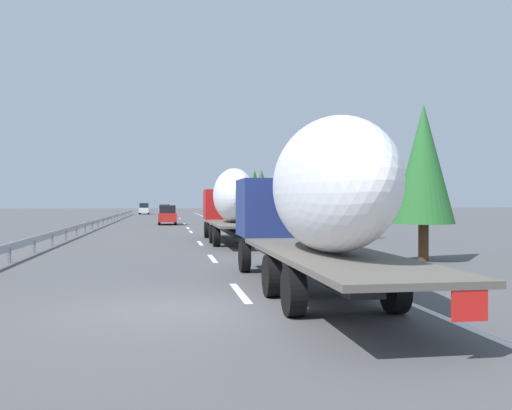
# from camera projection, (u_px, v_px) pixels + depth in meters

# --- Properties ---
(ground_plane) EXTENTS (260.00, 260.00, 0.00)m
(ground_plane) POSITION_uv_depth(u_px,v_px,m) (167.00, 227.00, 51.83)
(ground_plane) COLOR #4C4C4F
(lane_stripe_0) EXTENTS (3.20, 0.20, 0.01)m
(lane_stripe_0) POSITION_uv_depth(u_px,v_px,m) (240.00, 293.00, 14.59)
(lane_stripe_0) COLOR white
(lane_stripe_0) RESTS_ON ground_plane
(lane_stripe_1) EXTENTS (3.20, 0.20, 0.01)m
(lane_stripe_1) POSITION_uv_depth(u_px,v_px,m) (212.00, 259.00, 23.20)
(lane_stripe_1) COLOR white
(lane_stripe_1) RESTS_ON ground_plane
(lane_stripe_2) EXTENTS (3.20, 0.20, 0.01)m
(lane_stripe_2) POSITION_uv_depth(u_px,v_px,m) (200.00, 243.00, 31.58)
(lane_stripe_2) COLOR white
(lane_stripe_2) RESTS_ON ground_plane
(lane_stripe_3) EXTENTS (3.20, 0.20, 0.01)m
(lane_stripe_3) POSITION_uv_depth(u_px,v_px,m) (191.00, 232.00, 43.23)
(lane_stripe_3) COLOR white
(lane_stripe_3) RESTS_ON ground_plane
(lane_stripe_4) EXTENTS (3.20, 0.20, 0.01)m
(lane_stripe_4) POSITION_uv_depth(u_px,v_px,m) (188.00, 228.00, 48.96)
(lane_stripe_4) COLOR white
(lane_stripe_4) RESTS_ON ground_plane
(lane_stripe_5) EXTENTS (3.20, 0.20, 0.01)m
(lane_stripe_5) POSITION_uv_depth(u_px,v_px,m) (185.00, 224.00, 57.79)
(lane_stripe_5) COLOR white
(lane_stripe_5) RESTS_ON ground_plane
(lane_stripe_6) EXTENTS (3.20, 0.20, 0.01)m
(lane_stripe_6) POSITION_uv_depth(u_px,v_px,m) (180.00, 218.00, 75.61)
(lane_stripe_6) COLOR white
(lane_stripe_6) RESTS_ON ground_plane
(edge_line_right) EXTENTS (110.00, 0.20, 0.01)m
(edge_line_right) POSITION_uv_depth(u_px,v_px,m) (221.00, 224.00, 57.63)
(edge_line_right) COLOR white
(edge_line_right) RESTS_ON ground_plane
(truck_lead) EXTENTS (12.98, 2.55, 4.16)m
(truck_lead) POSITION_uv_depth(u_px,v_px,m) (231.00, 201.00, 32.23)
(truck_lead) COLOR #B21919
(truck_lead) RESTS_ON ground_plane
(truck_trailing) EXTENTS (13.61, 2.55, 4.28)m
(truck_trailing) POSITION_uv_depth(u_px,v_px,m) (314.00, 199.00, 14.22)
(truck_trailing) COLOR navy
(truck_trailing) RESTS_ON ground_plane
(car_red_compact) EXTENTS (4.33, 1.80, 1.94)m
(car_red_compact) POSITION_uv_depth(u_px,v_px,m) (167.00, 215.00, 56.13)
(car_red_compact) COLOR red
(car_red_compact) RESTS_ON ground_plane
(car_white_van) EXTENTS (4.06, 1.73, 1.97)m
(car_white_van) POSITION_uv_depth(u_px,v_px,m) (144.00, 209.00, 98.97)
(car_white_van) COLOR white
(car_white_van) RESTS_ON ground_plane
(car_silver_hatch) EXTENTS (4.30, 1.72, 1.83)m
(car_silver_hatch) POSITION_uv_depth(u_px,v_px,m) (165.00, 211.00, 83.71)
(car_silver_hatch) COLOR #ADB2B7
(car_silver_hatch) RESTS_ON ground_plane
(road_sign) EXTENTS (0.10, 0.90, 3.26)m
(road_sign) POSITION_uv_depth(u_px,v_px,m) (242.00, 202.00, 51.25)
(road_sign) COLOR gray
(road_sign) RESTS_ON ground_plane
(tree_0) EXTENTS (3.08, 3.08, 5.07)m
(tree_0) POSITION_uv_depth(u_px,v_px,m) (245.00, 196.00, 91.07)
(tree_0) COLOR #472D19
(tree_0) RESTS_ON ground_plane
(tree_1) EXTENTS (2.43, 2.43, 6.45)m
(tree_1) POSITION_uv_depth(u_px,v_px,m) (339.00, 176.00, 33.49)
(tree_1) COLOR #472D19
(tree_1) RESTS_ON ground_plane
(tree_2) EXTENTS (3.78, 3.78, 5.55)m
(tree_2) POSITION_uv_depth(u_px,v_px,m) (245.00, 193.00, 87.76)
(tree_2) COLOR #472D19
(tree_2) RESTS_ON ground_plane
(tree_3) EXTENTS (2.41, 2.41, 6.19)m
(tree_3) POSITION_uv_depth(u_px,v_px,m) (424.00, 164.00, 22.16)
(tree_3) COLOR #472D19
(tree_3) RESTS_ON ground_plane
(tree_4) EXTENTS (2.91, 2.91, 5.65)m
(tree_4) POSITION_uv_depth(u_px,v_px,m) (261.00, 191.00, 59.69)
(tree_4) COLOR #472D19
(tree_4) RESTS_ON ground_plane
(tree_5) EXTENTS (2.99, 2.99, 6.72)m
(tree_5) POSITION_uv_depth(u_px,v_px,m) (255.00, 190.00, 79.80)
(tree_5) COLOR #472D19
(tree_5) RESTS_ON ground_plane
(guardrail_median) EXTENTS (94.00, 0.10, 0.76)m
(guardrail_median) POSITION_uv_depth(u_px,v_px,m) (103.00, 220.00, 53.84)
(guardrail_median) COLOR #9EA0A5
(guardrail_median) RESTS_ON ground_plane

